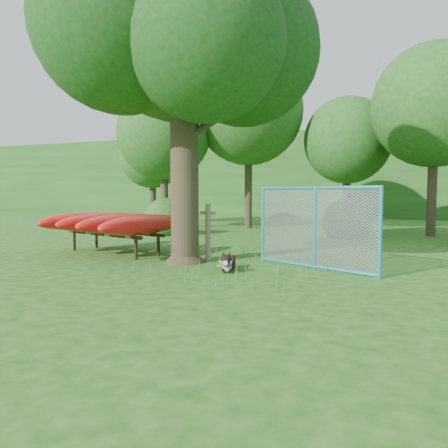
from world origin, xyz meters
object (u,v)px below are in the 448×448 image
at_px(kayak_rack, 114,223).
at_px(husky_dog, 228,263).
at_px(oak_tree, 182,26).
at_px(fence_section, 315,227).

xyz_separation_m(kayak_rack, husky_dog, (4.02, -1.33, -0.71)).
xyz_separation_m(oak_tree, husky_dog, (1.47, -0.67, -5.53)).
bearing_deg(kayak_rack, oak_tree, 2.34).
bearing_deg(husky_dog, fence_section, 14.77).
bearing_deg(kayak_rack, fence_section, 13.18).
bearing_deg(husky_dog, kayak_rack, 147.05).
xyz_separation_m(husky_dog, fence_section, (1.72, 0.97, 0.78)).
distance_m(oak_tree, husky_dog, 5.76).
distance_m(kayak_rack, husky_dog, 4.30).
distance_m(oak_tree, kayak_rack, 5.49).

